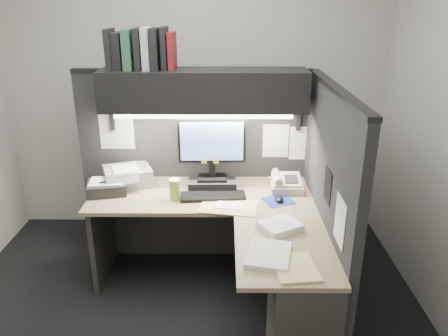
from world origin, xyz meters
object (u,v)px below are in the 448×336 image
at_px(keyboard, 213,196).
at_px(notebook_stack, 107,187).
at_px(printer, 128,176).
at_px(telephone, 286,184).
at_px(coffee_cup, 175,190).
at_px(overhead_shelf, 204,90).
at_px(desk, 245,266).
at_px(monitor, 212,161).

relative_size(keyboard, notebook_stack, 1.68).
distance_m(printer, notebook_stack, 0.21).
height_order(telephone, coffee_cup, coffee_cup).
distance_m(overhead_shelf, notebook_stack, 1.06).
distance_m(telephone, notebook_stack, 1.40).
xyz_separation_m(desk, telephone, (0.34, 0.64, 0.34)).
height_order(keyboard, telephone, telephone).
bearing_deg(monitor, overhead_shelf, 126.23).
bearing_deg(desk, coffee_cup, 138.43).
bearing_deg(overhead_shelf, printer, -178.20).
height_order(keyboard, printer, printer).
distance_m(monitor, coffee_cup, 0.38).
relative_size(overhead_shelf, telephone, 6.10).
bearing_deg(monitor, notebook_stack, -174.20).
relative_size(keyboard, telephone, 1.93).
bearing_deg(desk, telephone, 61.85).
height_order(printer, notebook_stack, printer).
bearing_deg(telephone, printer, 174.52).
xyz_separation_m(monitor, keyboard, (0.01, -0.19, -0.21)).
relative_size(desk, overhead_shelf, 1.10).
distance_m(overhead_shelf, monitor, 0.55).
distance_m(monitor, notebook_stack, 0.84).
bearing_deg(keyboard, monitor, 88.16).
relative_size(monitor, telephone, 2.22).
xyz_separation_m(desk, coffee_cup, (-0.51, 0.46, 0.36)).
xyz_separation_m(monitor, notebook_stack, (-0.81, -0.10, -0.18)).
height_order(overhead_shelf, monitor, overhead_shelf).
bearing_deg(notebook_stack, monitor, 7.02).
distance_m(desk, coffee_cup, 0.78).
bearing_deg(keyboard, overhead_shelf, 99.73).
distance_m(overhead_shelf, coffee_cup, 0.78).
height_order(desk, overhead_shelf, overhead_shelf).
height_order(monitor, printer, monitor).
relative_size(monitor, notebook_stack, 1.93).
bearing_deg(printer, monitor, -26.09).
bearing_deg(printer, telephone, -25.65).
bearing_deg(monitor, keyboard, -88.20).
height_order(telephone, notebook_stack, telephone).
bearing_deg(notebook_stack, overhead_shelf, 13.24).
height_order(monitor, notebook_stack, monitor).
bearing_deg(desk, notebook_stack, 151.44).
bearing_deg(printer, overhead_shelf, -19.47).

